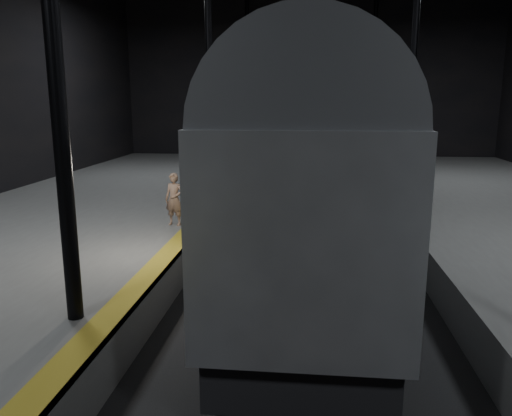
# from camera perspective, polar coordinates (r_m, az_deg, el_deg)

# --- Properties ---
(ground) EXTENTS (44.00, 44.00, 0.00)m
(ground) POSITION_cam_1_polar(r_m,az_deg,el_deg) (12.37, 5.41, -9.63)
(ground) COLOR black
(ground) RESTS_ON ground
(platform_left) EXTENTS (9.00, 43.80, 1.00)m
(platform_left) POSITION_cam_1_polar(r_m,az_deg,el_deg) (14.34, -26.25, -5.66)
(platform_left) COLOR #51514E
(platform_left) RESTS_ON ground
(tactile_strip) EXTENTS (0.50, 43.80, 0.01)m
(tactile_strip) POSITION_cam_1_polar(r_m,az_deg,el_deg) (12.47, -9.64, -4.66)
(tactile_strip) COLOR olive
(tactile_strip) RESTS_ON platform_left
(track) EXTENTS (2.40, 43.00, 0.24)m
(track) POSITION_cam_1_polar(r_m,az_deg,el_deg) (12.34, 5.42, -9.34)
(track) COLOR #3F3328
(track) RESTS_ON ground
(train) EXTENTS (3.13, 20.93, 5.60)m
(train) POSITION_cam_1_polar(r_m,az_deg,el_deg) (16.46, 5.84, 7.04)
(train) COLOR #96999D
(train) RESTS_ON ground
(woman) EXTENTS (0.62, 0.47, 1.54)m
(woman) POSITION_cam_1_polar(r_m,az_deg,el_deg) (14.69, -9.32, 0.99)
(woman) COLOR #8B6B55
(woman) RESTS_ON platform_left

